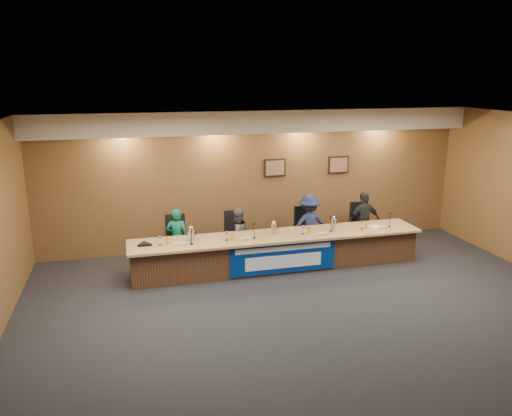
% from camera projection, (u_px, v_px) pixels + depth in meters
% --- Properties ---
extents(floor, '(10.00, 10.00, 0.00)m').
position_uv_depth(floor, '(320.00, 320.00, 8.28)').
color(floor, black).
rests_on(floor, ground).
extents(ceiling, '(10.00, 8.00, 0.04)m').
position_uv_depth(ceiling, '(327.00, 126.00, 7.46)').
color(ceiling, silver).
rests_on(ceiling, wall_back).
extents(wall_back, '(10.00, 0.04, 3.20)m').
position_uv_depth(wall_back, '(258.00, 179.00, 11.61)').
color(wall_back, brown).
rests_on(wall_back, floor).
extents(soffit, '(10.00, 0.50, 0.50)m').
position_uv_depth(soffit, '(261.00, 121.00, 11.03)').
color(soffit, beige).
rests_on(soffit, wall_back).
extents(dais_body, '(6.00, 0.80, 0.70)m').
position_uv_depth(dais_body, '(277.00, 252.00, 10.44)').
color(dais_body, '#482C19').
rests_on(dais_body, floor).
extents(dais_top, '(6.10, 0.95, 0.05)m').
position_uv_depth(dais_top, '(278.00, 236.00, 10.30)').
color(dais_top, '#9D774C').
rests_on(dais_top, dais_body).
extents(banner, '(2.20, 0.02, 0.65)m').
position_uv_depth(banner, '(284.00, 258.00, 10.04)').
color(banner, navy).
rests_on(banner, dais_body).
extents(banner_text_upper, '(2.00, 0.01, 0.10)m').
position_uv_depth(banner_text_upper, '(284.00, 248.00, 9.98)').
color(banner_text_upper, silver).
rests_on(banner_text_upper, banner).
extents(banner_text_lower, '(1.60, 0.01, 0.28)m').
position_uv_depth(banner_text_lower, '(284.00, 262.00, 10.05)').
color(banner_text_lower, silver).
rests_on(banner_text_lower, banner).
extents(wall_photo_left, '(0.52, 0.04, 0.42)m').
position_uv_depth(wall_photo_left, '(275.00, 168.00, 11.62)').
color(wall_photo_left, black).
rests_on(wall_photo_left, wall_back).
extents(wall_photo_right, '(0.52, 0.04, 0.42)m').
position_uv_depth(wall_photo_right, '(338.00, 165.00, 12.01)').
color(wall_photo_right, black).
rests_on(wall_photo_right, wall_back).
extents(panelist_a, '(0.52, 0.41, 1.28)m').
position_uv_depth(panelist_a, '(177.00, 238.00, 10.43)').
color(panelist_a, '#0C513B').
rests_on(panelist_a, floor).
extents(panelist_b, '(0.70, 0.62, 1.19)m').
position_uv_depth(panelist_b, '(237.00, 235.00, 10.75)').
color(panelist_b, '#4A4C50').
rests_on(panelist_b, floor).
extents(panelist_c, '(0.90, 0.52, 1.40)m').
position_uv_depth(panelist_c, '(309.00, 225.00, 11.13)').
color(panelist_c, '#151D3D').
rests_on(panelist_c, floor).
extents(panelist_d, '(0.82, 0.37, 1.38)m').
position_uv_depth(panelist_d, '(364.00, 221.00, 11.46)').
color(panelist_d, black).
rests_on(panelist_d, floor).
extents(office_chair_a, '(0.48, 0.48, 0.08)m').
position_uv_depth(office_chair_a, '(177.00, 244.00, 10.56)').
color(office_chair_a, black).
rests_on(office_chair_a, floor).
extents(office_chair_b, '(0.50, 0.50, 0.08)m').
position_uv_depth(office_chair_b, '(236.00, 239.00, 10.88)').
color(office_chair_b, black).
rests_on(office_chair_b, floor).
extents(office_chair_c, '(0.58, 0.58, 0.08)m').
position_uv_depth(office_chair_c, '(307.00, 233.00, 11.28)').
color(office_chair_c, black).
rests_on(office_chair_c, floor).
extents(office_chair_d, '(0.51, 0.51, 0.08)m').
position_uv_depth(office_chair_d, '(361.00, 229.00, 11.60)').
color(office_chair_d, black).
rests_on(office_chair_d, floor).
extents(nameplate_a, '(0.24, 0.08, 0.10)m').
position_uv_depth(nameplate_a, '(181.00, 244.00, 9.59)').
color(nameplate_a, white).
rests_on(nameplate_a, dais_top).
extents(microphone_a, '(0.07, 0.07, 0.02)m').
position_uv_depth(microphone_a, '(191.00, 244.00, 9.72)').
color(microphone_a, black).
rests_on(microphone_a, dais_top).
extents(juice_glass_a, '(0.06, 0.06, 0.15)m').
position_uv_depth(juice_glass_a, '(168.00, 241.00, 9.69)').
color(juice_glass_a, orange).
rests_on(juice_glass_a, dais_top).
extents(water_glass_a, '(0.08, 0.08, 0.18)m').
position_uv_depth(water_glass_a, '(160.00, 241.00, 9.63)').
color(water_glass_a, silver).
rests_on(water_glass_a, dais_top).
extents(nameplate_b, '(0.24, 0.08, 0.10)m').
position_uv_depth(nameplate_b, '(247.00, 239.00, 9.90)').
color(nameplate_b, white).
rests_on(nameplate_b, dais_top).
extents(microphone_b, '(0.07, 0.07, 0.02)m').
position_uv_depth(microphone_b, '(253.00, 238.00, 10.07)').
color(microphone_b, black).
rests_on(microphone_b, dais_top).
extents(juice_glass_b, '(0.06, 0.06, 0.15)m').
position_uv_depth(juice_glass_b, '(232.00, 236.00, 9.96)').
color(juice_glass_b, orange).
rests_on(juice_glass_b, dais_top).
extents(water_glass_b, '(0.08, 0.08, 0.18)m').
position_uv_depth(water_glass_b, '(227.00, 236.00, 9.92)').
color(water_glass_b, silver).
rests_on(water_glass_b, dais_top).
extents(nameplate_c, '(0.24, 0.08, 0.10)m').
position_uv_depth(nameplate_c, '(326.00, 233.00, 10.23)').
color(nameplate_c, white).
rests_on(nameplate_c, dais_top).
extents(microphone_c, '(0.07, 0.07, 0.02)m').
position_uv_depth(microphone_c, '(330.00, 231.00, 10.49)').
color(microphone_c, black).
rests_on(microphone_c, dais_top).
extents(juice_glass_c, '(0.06, 0.06, 0.15)m').
position_uv_depth(juice_glass_c, '(309.00, 230.00, 10.36)').
color(juice_glass_c, orange).
rests_on(juice_glass_c, dais_top).
extents(water_glass_c, '(0.08, 0.08, 0.18)m').
position_uv_depth(water_glass_c, '(303.00, 230.00, 10.31)').
color(water_glass_c, silver).
rests_on(water_glass_c, dais_top).
extents(nameplate_d, '(0.24, 0.08, 0.10)m').
position_uv_depth(nameplate_d, '(383.00, 227.00, 10.63)').
color(nameplate_d, white).
rests_on(nameplate_d, dais_top).
extents(microphone_d, '(0.07, 0.07, 0.02)m').
position_uv_depth(microphone_d, '(388.00, 226.00, 10.82)').
color(microphone_d, black).
rests_on(microphone_d, dais_top).
extents(juice_glass_d, '(0.06, 0.06, 0.15)m').
position_uv_depth(juice_glass_d, '(366.00, 225.00, 10.72)').
color(juice_glass_d, orange).
rests_on(juice_glass_d, dais_top).
extents(water_glass_d, '(0.08, 0.08, 0.18)m').
position_uv_depth(water_glass_d, '(362.00, 225.00, 10.64)').
color(water_glass_d, silver).
rests_on(water_glass_d, dais_top).
extents(carafe_left, '(0.13, 0.13, 0.24)m').
position_uv_depth(carafe_left, '(191.00, 235.00, 9.88)').
color(carafe_left, silver).
rests_on(carafe_left, dais_top).
extents(carafe_mid, '(0.12, 0.12, 0.24)m').
position_uv_depth(carafe_mid, '(274.00, 229.00, 10.28)').
color(carafe_mid, silver).
rests_on(carafe_mid, dais_top).
extents(carafe_right, '(0.12, 0.12, 0.25)m').
position_uv_depth(carafe_right, '(333.00, 224.00, 10.57)').
color(carafe_right, silver).
rests_on(carafe_right, dais_top).
extents(speakerphone, '(0.32, 0.32, 0.05)m').
position_uv_depth(speakerphone, '(145.00, 244.00, 9.63)').
color(speakerphone, black).
rests_on(speakerphone, dais_top).
extents(paper_stack, '(0.26, 0.33, 0.01)m').
position_uv_depth(paper_stack, '(376.00, 227.00, 10.81)').
color(paper_stack, white).
rests_on(paper_stack, dais_top).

